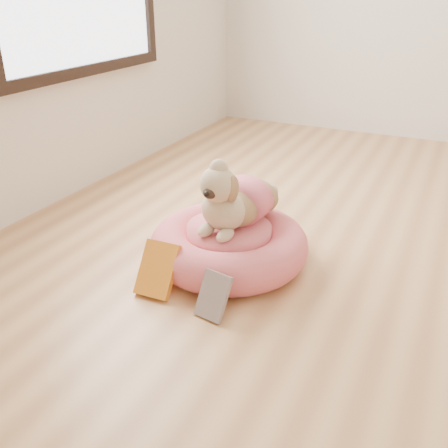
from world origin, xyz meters
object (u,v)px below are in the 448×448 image
at_px(pet_bed, 229,245).
at_px(book_white, 213,296).
at_px(dog, 235,188).
at_px(book_yellow, 157,270).

height_order(pet_bed, book_white, pet_bed).
bearing_deg(dog, pet_bed, -109.65).
xyz_separation_m(dog, book_white, (0.10, -0.40, -0.26)).
relative_size(pet_bed, book_yellow, 3.11).
height_order(pet_bed, book_yellow, book_yellow).
xyz_separation_m(dog, book_yellow, (-0.17, -0.35, -0.25)).
bearing_deg(book_yellow, book_white, -12.14).
distance_m(pet_bed, dog, 0.26).
height_order(book_yellow, book_white, book_yellow).
distance_m(dog, book_yellow, 0.46).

